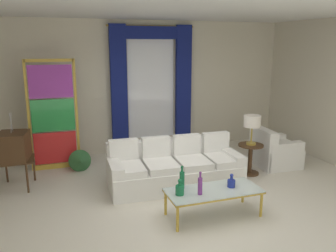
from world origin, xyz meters
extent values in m
plane|color=silver|center=(0.00, 0.00, 0.00)|extent=(16.00, 16.00, 0.00)
cube|color=beige|center=(0.00, 3.06, 1.50)|extent=(8.00, 0.12, 3.00)
cube|color=white|center=(0.00, 0.80, 3.02)|extent=(8.00, 7.60, 0.04)
cube|color=white|center=(0.31, 2.98, 1.55)|extent=(1.10, 0.02, 2.50)
cylinder|color=gold|center=(0.31, 2.90, 2.86)|extent=(2.00, 0.04, 0.04)
cube|color=navy|center=(-0.46, 2.88, 1.55)|extent=(0.36, 0.12, 2.70)
cube|color=navy|center=(1.08, 2.88, 1.55)|extent=(0.36, 0.12, 2.70)
cube|color=navy|center=(0.31, 2.88, 2.72)|extent=(1.80, 0.10, 0.28)
cube|color=white|center=(0.08, 0.64, 0.19)|extent=(2.35, 0.99, 0.38)
cube|color=white|center=(0.09, 1.01, 0.39)|extent=(2.33, 0.29, 0.78)
cube|color=white|center=(1.15, 0.60, 0.28)|extent=(0.23, 0.86, 0.56)
cube|color=white|center=(-0.99, 0.69, 0.28)|extent=(0.23, 0.86, 0.56)
cube|color=white|center=(0.95, 0.56, 0.44)|extent=(0.56, 0.76, 0.12)
cube|color=white|center=(0.96, 0.88, 0.66)|extent=(0.52, 0.16, 0.40)
cube|color=white|center=(0.37, 0.58, 0.44)|extent=(0.56, 0.76, 0.12)
cube|color=white|center=(0.38, 0.90, 0.66)|extent=(0.52, 0.16, 0.40)
cube|color=white|center=(-0.21, 0.60, 0.44)|extent=(0.56, 0.76, 0.12)
cube|color=white|center=(-0.20, 0.92, 0.66)|extent=(0.52, 0.16, 0.40)
cube|color=white|center=(-0.79, 0.63, 0.44)|extent=(0.56, 0.76, 0.12)
cube|color=white|center=(-0.78, 0.95, 0.66)|extent=(0.52, 0.16, 0.40)
cube|color=silver|center=(0.23, -0.56, 0.40)|extent=(1.38, 0.59, 0.02)
cube|color=gold|center=(0.23, -0.29, 0.38)|extent=(1.38, 0.04, 0.03)
cube|color=gold|center=(0.23, -0.84, 0.38)|extent=(1.38, 0.04, 0.03)
cube|color=gold|center=(-0.44, -0.56, 0.38)|extent=(0.04, 0.59, 0.03)
cube|color=gold|center=(0.90, -0.56, 0.38)|extent=(0.04, 0.59, 0.03)
cylinder|color=gold|center=(-0.42, -0.31, 0.19)|extent=(0.04, 0.04, 0.38)
cylinder|color=gold|center=(0.88, -0.31, 0.19)|extent=(0.04, 0.04, 0.38)
cylinder|color=gold|center=(-0.42, -0.82, 0.19)|extent=(0.04, 0.04, 0.38)
cylinder|color=gold|center=(0.88, -0.82, 0.19)|extent=(0.04, 0.04, 0.38)
cylinder|color=#196B3D|center=(-0.19, -0.36, 0.53)|extent=(0.07, 0.07, 0.25)
cylinder|color=#196B3D|center=(-0.19, -0.36, 0.69)|extent=(0.03, 0.03, 0.06)
sphere|color=#196B3D|center=(-0.19, -0.36, 0.74)|extent=(0.04, 0.04, 0.04)
cylinder|color=navy|center=(0.52, -0.56, 0.46)|extent=(0.12, 0.12, 0.11)
cylinder|color=navy|center=(0.52, -0.56, 0.54)|extent=(0.04, 0.04, 0.05)
sphere|color=navy|center=(0.52, -0.56, 0.59)|extent=(0.05, 0.05, 0.05)
cylinder|color=#753384|center=(-0.03, -0.65, 0.53)|extent=(0.06, 0.06, 0.24)
cylinder|color=#753384|center=(-0.03, -0.65, 0.68)|extent=(0.03, 0.03, 0.06)
sphere|color=#753384|center=(-0.03, -0.65, 0.73)|extent=(0.04, 0.04, 0.04)
cylinder|color=#196B3D|center=(-0.30, -0.56, 0.48)|extent=(0.12, 0.12, 0.13)
cylinder|color=#196B3D|center=(-0.30, -0.56, 0.57)|extent=(0.04, 0.04, 0.05)
sphere|color=#196B3D|center=(-0.30, -0.56, 0.62)|extent=(0.06, 0.06, 0.06)
cube|color=#472D19|center=(-2.59, 1.50, 0.50)|extent=(0.62, 0.54, 0.03)
cylinder|color=#472D19|center=(-2.78, 1.82, 0.25)|extent=(0.04, 0.04, 0.50)
cylinder|color=#472D19|center=(-2.39, 1.19, 0.25)|extent=(0.04, 0.04, 0.50)
cylinder|color=#472D19|center=(-2.30, 1.74, 0.25)|extent=(0.04, 0.04, 0.50)
cube|color=#472D19|center=(-2.59, 1.50, 0.76)|extent=(0.56, 0.63, 0.48)
cylinder|color=gold|center=(-2.81, 1.62, 0.59)|extent=(0.02, 0.04, 0.04)
cylinder|color=silver|center=(-2.59, 1.50, 1.18)|extent=(0.03, 0.13, 0.34)
cylinder|color=silver|center=(-2.59, 1.50, 1.18)|extent=(0.03, 0.13, 0.34)
cube|color=white|center=(2.44, 1.01, 0.20)|extent=(0.84, 0.84, 0.40)
cube|color=white|center=(2.44, 1.01, 0.45)|extent=(0.73, 0.73, 0.10)
cube|color=white|center=(2.12, 1.02, 0.40)|extent=(0.24, 0.81, 0.80)
cube|color=white|center=(2.46, 1.33, 0.29)|extent=(0.74, 0.22, 0.58)
cube|color=white|center=(2.42, 0.69, 0.29)|extent=(0.74, 0.22, 0.58)
cube|color=gold|center=(-2.35, 2.30, 1.10)|extent=(0.05, 0.05, 2.20)
cube|color=gold|center=(-1.45, 2.30, 1.10)|extent=(0.05, 0.05, 2.20)
cube|color=gold|center=(-1.90, 2.30, 2.17)|extent=(0.90, 0.05, 0.06)
cube|color=gold|center=(-1.90, 2.30, 0.05)|extent=(0.90, 0.05, 0.10)
cube|color=red|center=(-1.90, 2.30, 0.43)|extent=(0.82, 0.02, 0.64)
cube|color=#238E3D|center=(-1.90, 2.30, 1.10)|extent=(0.82, 0.02, 0.64)
cube|color=purple|center=(-1.90, 2.30, 1.77)|extent=(0.82, 0.02, 0.64)
cylinder|color=beige|center=(-1.46, 2.05, 0.03)|extent=(0.16, 0.16, 0.06)
ellipsoid|color=#21548F|center=(-1.46, 2.05, 0.14)|extent=(0.18, 0.32, 0.20)
sphere|color=#21548F|center=(-1.46, 2.19, 0.25)|extent=(0.09, 0.09, 0.09)
cone|color=gold|center=(-1.46, 2.25, 0.25)|extent=(0.02, 0.04, 0.02)
cone|color=#326B39|center=(-1.46, 1.87, 0.24)|extent=(0.44, 0.40, 0.50)
cylinder|color=#472D19|center=(1.66, 0.75, 0.58)|extent=(0.48, 0.48, 0.03)
cylinder|color=#472D19|center=(1.66, 0.75, 0.29)|extent=(0.08, 0.08, 0.55)
cylinder|color=#472D19|center=(1.66, 0.75, 0.01)|extent=(0.36, 0.36, 0.03)
cylinder|color=#B29338|center=(1.66, 0.75, 0.61)|extent=(0.18, 0.18, 0.04)
cylinder|color=#B29338|center=(1.66, 0.75, 0.81)|extent=(0.03, 0.03, 0.36)
cylinder|color=silver|center=(1.66, 0.75, 1.05)|extent=(0.32, 0.32, 0.22)
camera|label=1|loc=(-1.92, -4.81, 2.47)|focal=37.25mm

